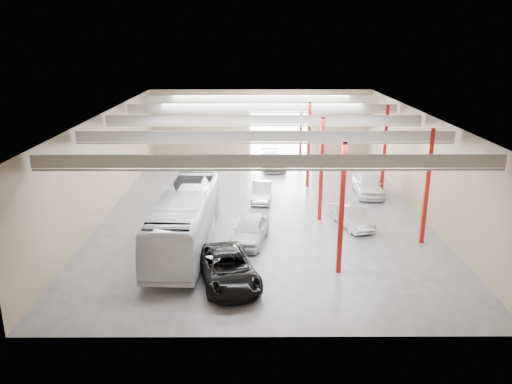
{
  "coord_description": "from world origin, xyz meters",
  "views": [
    {
      "loc": [
        -0.67,
        -34.03,
        11.92
      ],
      "look_at": [
        -0.54,
        -2.72,
        2.2
      ],
      "focal_mm": 35.0,
      "sensor_mm": 36.0,
      "label": 1
    }
  ],
  "objects_px": {
    "car_row_b": "(262,192)",
    "car_row_c": "(273,161)",
    "car_right_far": "(368,184)",
    "car_right_near": "(351,216)",
    "black_sedan": "(228,268)",
    "coach_bus": "(185,219)",
    "car_row_a": "(250,230)"
  },
  "relations": [
    {
      "from": "car_row_c",
      "to": "coach_bus",
      "type": "bearing_deg",
      "value": -112.75
    },
    {
      "from": "coach_bus",
      "to": "black_sedan",
      "type": "bearing_deg",
      "value": -57.89
    },
    {
      "from": "car_right_far",
      "to": "car_row_b",
      "type": "bearing_deg",
      "value": -168.31
    },
    {
      "from": "car_row_a",
      "to": "car_right_far",
      "type": "relative_size",
      "value": 0.94
    },
    {
      "from": "car_row_b",
      "to": "car_row_c",
      "type": "relative_size",
      "value": 0.82
    },
    {
      "from": "car_row_a",
      "to": "car_row_b",
      "type": "height_order",
      "value": "car_row_a"
    },
    {
      "from": "car_row_a",
      "to": "car_right_near",
      "type": "xyz_separation_m",
      "value": [
        6.65,
        2.68,
        -0.09
      ]
    },
    {
      "from": "car_row_a",
      "to": "car_row_c",
      "type": "relative_size",
      "value": 0.9
    },
    {
      "from": "black_sedan",
      "to": "car_row_c",
      "type": "relative_size",
      "value": 1.12
    },
    {
      "from": "black_sedan",
      "to": "car_right_near",
      "type": "relative_size",
      "value": 1.36
    },
    {
      "from": "car_row_c",
      "to": "car_right_far",
      "type": "xyz_separation_m",
      "value": [
        7.18,
        -8.34,
        0.09
      ]
    },
    {
      "from": "coach_bus",
      "to": "black_sedan",
      "type": "xyz_separation_m",
      "value": [
        2.72,
        -4.74,
        -0.87
      ]
    },
    {
      "from": "coach_bus",
      "to": "car_row_b",
      "type": "xyz_separation_m",
      "value": [
        4.65,
        8.64,
        -0.98
      ]
    },
    {
      "from": "car_row_b",
      "to": "car_right_near",
      "type": "xyz_separation_m",
      "value": [
        5.8,
        -5.49,
        0.0
      ]
    },
    {
      "from": "car_right_near",
      "to": "black_sedan",
      "type": "bearing_deg",
      "value": -150.93
    },
    {
      "from": "black_sedan",
      "to": "car_right_far",
      "type": "distance_m",
      "value": 18.03
    },
    {
      "from": "car_row_c",
      "to": "car_right_far",
      "type": "bearing_deg",
      "value": -54.41
    },
    {
      "from": "black_sedan",
      "to": "car_right_near",
      "type": "distance_m",
      "value": 11.04
    },
    {
      "from": "car_right_near",
      "to": "car_right_far",
      "type": "distance_m",
      "value": 7.39
    },
    {
      "from": "coach_bus",
      "to": "car_row_b",
      "type": "distance_m",
      "value": 9.86
    },
    {
      "from": "black_sedan",
      "to": "car_row_b",
      "type": "height_order",
      "value": "black_sedan"
    },
    {
      "from": "coach_bus",
      "to": "car_row_c",
      "type": "height_order",
      "value": "coach_bus"
    },
    {
      "from": "car_row_a",
      "to": "car_row_c",
      "type": "bearing_deg",
      "value": 94.81
    },
    {
      "from": "car_row_c",
      "to": "car_right_near",
      "type": "bearing_deg",
      "value": -78.35
    },
    {
      "from": "car_row_b",
      "to": "car_right_near",
      "type": "relative_size",
      "value": 0.99
    },
    {
      "from": "coach_bus",
      "to": "car_row_b",
      "type": "relative_size",
      "value": 2.87
    },
    {
      "from": "car_right_far",
      "to": "car_row_a",
      "type": "bearing_deg",
      "value": -131.84
    },
    {
      "from": "car_row_c",
      "to": "car_row_a",
      "type": "bearing_deg",
      "value": -101.64
    },
    {
      "from": "car_row_a",
      "to": "car_row_b",
      "type": "xyz_separation_m",
      "value": [
        0.85,
        8.17,
        -0.1
      ]
    },
    {
      "from": "black_sedan",
      "to": "car_row_c",
      "type": "distance_m",
      "value": 23.35
    },
    {
      "from": "car_row_b",
      "to": "car_row_c",
      "type": "xyz_separation_m",
      "value": [
        1.19,
        9.77,
        0.06
      ]
    },
    {
      "from": "coach_bus",
      "to": "car_right_far",
      "type": "height_order",
      "value": "coach_bus"
    }
  ]
}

